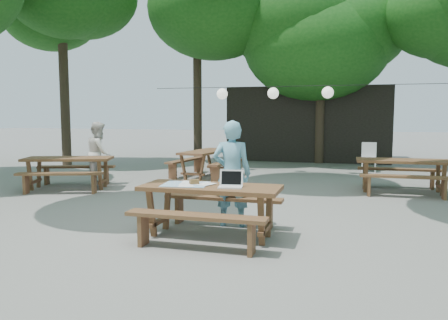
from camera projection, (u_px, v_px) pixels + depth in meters
ground at (225, 217)px, 7.58m from camera, size 80.00×80.00×0.00m
pavilion at (309, 124)px, 17.33m from camera, size 6.00×3.00×2.80m
main_picnic_table at (211, 210)px, 6.30m from camera, size 2.00×1.58×0.75m
picnic_table_nw at (69, 173)px, 10.38m from camera, size 2.31×2.11×0.75m
picnic_table_ne at (402, 176)px, 9.89m from camera, size 2.01×1.61×0.75m
picnic_table_far_w at (206, 163)px, 12.35m from camera, size 1.83×2.10×0.75m
woman at (232, 174)px, 6.89m from camera, size 0.66×0.49×1.68m
second_person at (99, 153)px, 11.06m from camera, size 0.88×0.95×1.58m
plastic_chair at (369, 163)px, 13.50m from camera, size 0.45×0.45×0.90m
laptop at (231, 183)px, 6.12m from camera, size 0.36×0.30×0.24m
tabletop_clutter at (188, 184)px, 6.36m from camera, size 0.79×0.63×0.08m
paper_lanterns at (274, 93)px, 13.11m from camera, size 9.00×0.34×0.38m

